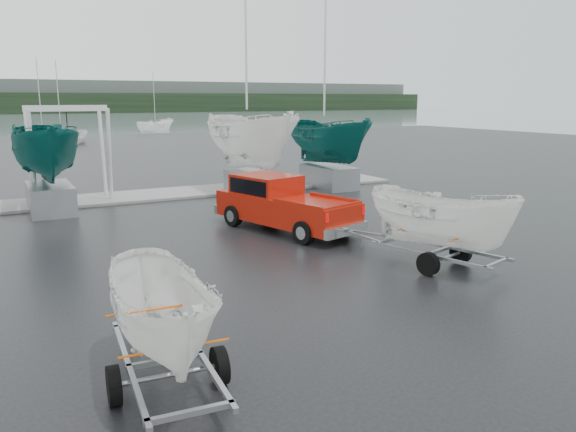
{
  "coord_description": "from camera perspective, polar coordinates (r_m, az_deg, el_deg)",
  "views": [
    {
      "loc": [
        -3.88,
        -12.38,
        4.41
      ],
      "look_at": [
        3.29,
        1.08,
        1.2
      ],
      "focal_mm": 35.0,
      "sensor_mm": 36.0,
      "label": 1
    }
  ],
  "objects": [
    {
      "name": "pickup_truck",
      "position": [
        19.13,
        -0.86,
        1.45
      ],
      "size": [
        3.24,
        5.75,
        1.81
      ],
      "rotation": [
        0.0,
        0.0,
        0.27
      ],
      "color": "#9E1508",
      "rests_on": "ground"
    },
    {
      "name": "trailer_hitched",
      "position": [
        14.98,
        15.51,
        4.6
      ],
      "size": [
        2.1,
        3.78,
        4.83
      ],
      "rotation": [
        0.0,
        0.0,
        0.27
      ],
      "color": "gray",
      "rests_on": "ground"
    },
    {
      "name": "moored_boat_2",
      "position": [
        59.36,
        -21.96,
        6.77
      ],
      "size": [
        3.22,
        3.2,
        11.06
      ],
      "rotation": [
        0.0,
        0.0,
        5.27
      ],
      "color": "white",
      "rests_on": "ground"
    },
    {
      "name": "keelboat_3",
      "position": [
        27.99,
        4.24,
        10.56
      ],
      "size": [
        2.38,
        3.2,
        10.55
      ],
      "color": "gray",
      "rests_on": "ground"
    },
    {
      "name": "moored_boat_1",
      "position": [
        57.04,
        -23.55,
        6.47
      ],
      "size": [
        2.93,
        3.0,
        11.58
      ],
      "rotation": [
        0.0,
        0.0,
        3.23
      ],
      "color": "white",
      "rests_on": "ground"
    },
    {
      "name": "lake",
      "position": [
        112.53,
        -26.33,
        8.42
      ],
      "size": [
        300.0,
        300.0,
        0.0
      ],
      "primitive_type": "plane",
      "color": "gray",
      "rests_on": "ground"
    },
    {
      "name": "moored_boat_3",
      "position": [
        79.78,
        -13.29,
        8.4
      ],
      "size": [
        3.53,
        3.51,
        11.34
      ],
      "rotation": [
        0.0,
        0.0,
        2.14
      ],
      "color": "white",
      "rests_on": "ground"
    },
    {
      "name": "keelboat_2",
      "position": [
        25.66,
        -3.75,
        11.71
      ],
      "size": [
        2.73,
        3.2,
        10.91
      ],
      "color": "gray",
      "rests_on": "ground"
    },
    {
      "name": "trailer_parked",
      "position": [
        8.46,
        -12.89,
        -2.55
      ],
      "size": [
        1.82,
        3.68,
        4.29
      ],
      "rotation": [
        0.0,
        0.0,
        -0.08
      ],
      "color": "gray",
      "rests_on": "ground"
    },
    {
      "name": "dock",
      "position": [
        26.04,
        -19.06,
        1.59
      ],
      "size": [
        30.0,
        3.0,
        0.12
      ],
      "primitive_type": "cube",
      "color": "gray",
      "rests_on": "ground"
    },
    {
      "name": "keelboat_1",
      "position": [
        23.67,
        -23.62,
        9.37
      ],
      "size": [
        2.38,
        3.2,
        7.43
      ],
      "color": "gray",
      "rests_on": "ground"
    },
    {
      "name": "boat_hoist",
      "position": [
        25.62,
        -21.41,
        7.18
      ],
      "size": [
        3.3,
        2.18,
        4.12
      ],
      "color": "silver",
      "rests_on": "ground"
    },
    {
      "name": "ground_plane",
      "position": [
        13.7,
        -10.14,
        -7.08
      ],
      "size": [
        120.0,
        120.0,
        0.0
      ],
      "primitive_type": "plane",
      "color": "black",
      "rests_on": "ground"
    }
  ]
}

